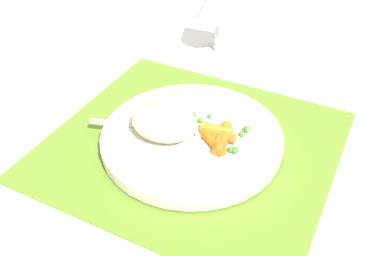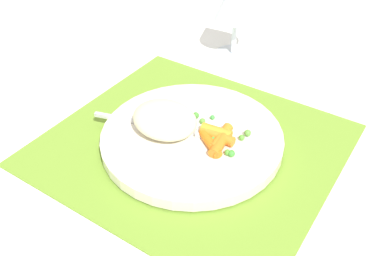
% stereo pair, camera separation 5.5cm
% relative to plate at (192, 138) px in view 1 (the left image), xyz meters
% --- Properties ---
extents(ground_plane, '(2.40, 2.40, 0.00)m').
position_rel_plate_xyz_m(ground_plane, '(0.00, 0.00, -0.01)').
color(ground_plane, white).
extents(placemat, '(0.40, 0.37, 0.01)m').
position_rel_plate_xyz_m(placemat, '(0.00, 0.00, -0.01)').
color(placemat, olive).
rests_on(placemat, ground_plane).
extents(plate, '(0.26, 0.26, 0.02)m').
position_rel_plate_xyz_m(plate, '(0.00, 0.00, 0.00)').
color(plate, silver).
rests_on(plate, placemat).
extents(rice_mound, '(0.10, 0.08, 0.04)m').
position_rel_plate_xyz_m(rice_mound, '(-0.04, -0.02, 0.03)').
color(rice_mound, beige).
rests_on(rice_mound, plate).
extents(carrot_portion, '(0.05, 0.06, 0.02)m').
position_rel_plate_xyz_m(carrot_portion, '(0.04, 0.00, 0.02)').
color(carrot_portion, orange).
rests_on(carrot_portion, plate).
extents(pea_scatter, '(0.10, 0.07, 0.01)m').
position_rel_plate_xyz_m(pea_scatter, '(0.04, 0.01, 0.01)').
color(pea_scatter, green).
rests_on(pea_scatter, plate).
extents(fork, '(0.20, 0.07, 0.01)m').
position_rel_plate_xyz_m(fork, '(-0.03, -0.01, 0.01)').
color(fork, '#B8B8B8').
rests_on(fork, plate).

